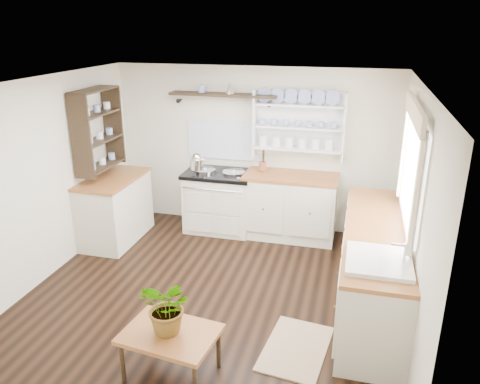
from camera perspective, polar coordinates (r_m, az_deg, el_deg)
name	(u,v)px	position (r m, az deg, el deg)	size (l,w,h in m)	color
floor	(215,288)	(5.45, -3.09, -11.61)	(4.00, 3.80, 0.01)	black
wall_back	(253,149)	(6.69, 1.61, 5.28)	(4.00, 0.02, 2.30)	beige
wall_right	(412,212)	(4.76, 20.27, -2.26)	(0.02, 3.80, 2.30)	beige
wall_left	(48,179)	(5.84, -22.38, 1.52)	(0.02, 3.80, 2.30)	beige
ceiling	(210,83)	(4.67, -3.63, 13.17)	(4.00, 3.80, 0.01)	white
window	(411,165)	(4.77, 20.11, 3.08)	(0.08, 1.55, 1.22)	white
aga_cooker	(219,201)	(6.71, -2.52, -1.05)	(0.97, 0.68, 0.90)	silver
back_cabinets	(290,205)	(6.52, 6.10, -1.61)	(1.27, 0.63, 0.90)	beige
right_cabinets	(373,267)	(5.11, 15.88, -8.74)	(0.62, 2.43, 0.90)	beige
belfast_sink	(377,273)	(4.29, 16.41, -9.47)	(0.55, 0.60, 0.45)	white
left_cabinets	(115,208)	(6.62, -14.98, -1.90)	(0.62, 1.13, 0.90)	beige
plate_rack	(299,124)	(6.45, 7.26, 8.27)	(1.20, 0.22, 0.90)	white
high_shelf	(223,95)	(6.52, -2.07, 11.69)	(1.50, 0.29, 0.16)	black
left_shelving	(98,129)	(6.37, -16.96, 7.36)	(0.28, 0.80, 1.05)	black
kettle	(197,161)	(6.49, -5.28, 3.75)	(0.18, 0.18, 0.23)	silver
utensil_crock	(263,166)	(6.50, 2.76, 3.15)	(0.10, 0.10, 0.12)	brown
center_table	(170,337)	(4.14, -8.50, -17.06)	(0.84, 0.65, 0.42)	brown
potted_plant	(168,307)	(3.97, -8.72, -13.71)	(0.44, 0.38, 0.49)	#3F7233
floor_rug	(296,348)	(4.60, 6.82, -18.38)	(0.55, 0.85, 0.02)	#8A6F50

